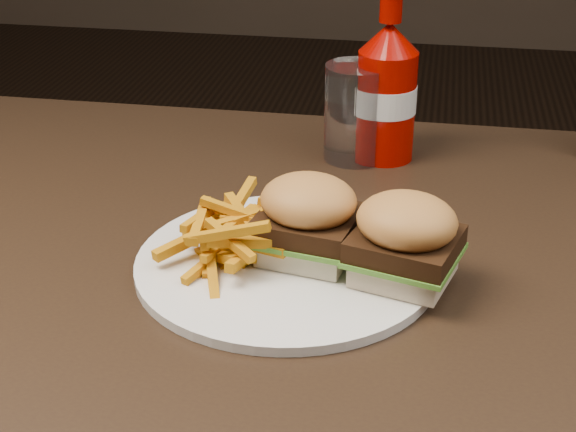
% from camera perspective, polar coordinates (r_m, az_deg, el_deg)
% --- Properties ---
extents(dining_table, '(1.20, 0.80, 0.04)m').
position_cam_1_polar(dining_table, '(0.83, 2.20, -4.47)').
color(dining_table, black).
rests_on(dining_table, ground).
extents(plate, '(0.28, 0.28, 0.01)m').
position_cam_1_polar(plate, '(0.82, -0.12, -3.13)').
color(plate, white).
rests_on(plate, dining_table).
extents(sandwich_half_a, '(0.09, 0.09, 0.02)m').
position_cam_1_polar(sandwich_half_a, '(0.82, 1.30, -1.94)').
color(sandwich_half_a, beige).
rests_on(sandwich_half_a, plate).
extents(sandwich_half_b, '(0.10, 0.09, 0.02)m').
position_cam_1_polar(sandwich_half_b, '(0.79, 7.49, -3.32)').
color(sandwich_half_b, beige).
rests_on(sandwich_half_b, plate).
extents(fries_pile, '(0.14, 0.14, 0.05)m').
position_cam_1_polar(fries_pile, '(0.82, -3.47, -0.92)').
color(fries_pile, '#B66F00').
rests_on(fries_pile, plate).
extents(ketchup_bottle, '(0.09, 0.09, 0.14)m').
position_cam_1_polar(ketchup_bottle, '(1.04, 6.33, 6.86)').
color(ketchup_bottle, '#9A0600').
rests_on(ketchup_bottle, dining_table).
extents(tumbler, '(0.09, 0.09, 0.12)m').
position_cam_1_polar(tumbler, '(1.04, 4.43, 6.59)').
color(tumbler, white).
rests_on(tumbler, dining_table).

